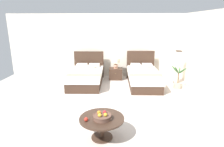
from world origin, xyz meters
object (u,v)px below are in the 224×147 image
(bed_near_corner, at_px, (143,77))
(potted_palm, at_px, (178,82))
(fruit_bowl, at_px, (102,116))
(nightstand, at_px, (116,74))
(table_lamp, at_px, (116,62))
(coffee_table, at_px, (102,122))
(floor_lamp_corner, at_px, (177,67))
(loose_apple, at_px, (86,119))
(bed_near_window, at_px, (86,77))

(bed_near_corner, xyz_separation_m, potted_palm, (1.23, -0.33, -0.06))
(bed_near_corner, bearing_deg, fruit_bowl, -108.68)
(nightstand, height_order, table_lamp, table_lamp)
(coffee_table, relative_size, floor_lamp_corner, 0.72)
(nightstand, height_order, fruit_bowl, fruit_bowl)
(bed_near_corner, xyz_separation_m, nightstand, (-1.08, 0.75, -0.08))
(bed_near_corner, xyz_separation_m, coffee_table, (-1.24, -3.56, 0.06))
(bed_near_corner, xyz_separation_m, loose_apple, (-1.53, -3.72, 0.19))
(table_lamp, xyz_separation_m, potted_palm, (2.32, -1.10, -0.48))
(loose_apple, relative_size, floor_lamp_corner, 0.06)
(coffee_table, distance_m, fruit_bowl, 0.17)
(bed_near_corner, height_order, potted_palm, bed_near_corner)
(table_lamp, height_order, coffee_table, table_lamp)
(bed_near_corner, xyz_separation_m, fruit_bowl, (-1.22, -3.61, 0.22))
(nightstand, bearing_deg, bed_near_corner, -34.67)
(table_lamp, xyz_separation_m, floor_lamp_corner, (2.45, -0.42, -0.09))
(potted_palm, bearing_deg, coffee_table, -127.43)
(bed_near_window, height_order, floor_lamp_corner, floor_lamp_corner)
(table_lamp, bearing_deg, bed_near_corner, -35.37)
(table_lamp, bearing_deg, fruit_bowl, -91.79)
(fruit_bowl, xyz_separation_m, loose_apple, (-0.31, -0.10, -0.02))
(table_lamp, bearing_deg, nightstand, -90.00)
(loose_apple, xyz_separation_m, potted_palm, (2.77, 3.39, -0.25))
(nightstand, relative_size, table_lamp, 1.27)
(bed_near_corner, bearing_deg, potted_palm, -15.01)
(coffee_table, bearing_deg, potted_palm, 52.57)
(fruit_bowl, xyz_separation_m, floor_lamp_corner, (2.59, 3.96, 0.12))
(floor_lamp_corner, bearing_deg, loose_apple, -125.51)
(loose_apple, bearing_deg, bed_near_corner, 67.57)
(bed_near_corner, relative_size, nightstand, 3.89)
(table_lamp, bearing_deg, loose_apple, -95.72)
(fruit_bowl, height_order, potted_palm, potted_palm)
(nightstand, bearing_deg, bed_near_window, -146.69)
(fruit_bowl, height_order, floor_lamp_corner, floor_lamp_corner)
(potted_palm, bearing_deg, fruit_bowl, -126.78)
(bed_near_window, height_order, potted_palm, bed_near_window)
(fruit_bowl, bearing_deg, potted_palm, 53.22)
(loose_apple, bearing_deg, potted_palm, 50.75)
(potted_palm, bearing_deg, table_lamp, 154.59)
(floor_lamp_corner, bearing_deg, potted_palm, -101.20)
(floor_lamp_corner, bearing_deg, bed_near_window, -174.47)
(loose_apple, bearing_deg, coffee_table, 28.10)
(nightstand, distance_m, potted_palm, 2.56)
(table_lamp, distance_m, floor_lamp_corner, 2.49)
(coffee_table, xyz_separation_m, loose_apple, (-0.30, -0.16, 0.14))
(bed_near_window, distance_m, fruit_bowl, 3.76)
(bed_near_window, distance_m, bed_near_corner, 2.22)
(nightstand, bearing_deg, potted_palm, -25.00)
(bed_near_corner, distance_m, nightstand, 1.32)
(loose_apple, height_order, potted_palm, potted_palm)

